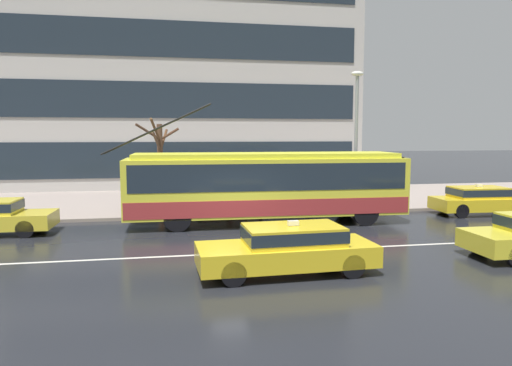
% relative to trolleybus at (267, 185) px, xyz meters
% --- Properties ---
extents(ground_plane, '(160.00, 160.00, 0.00)m').
position_rel_trolleybus_xyz_m(ground_plane, '(-1.40, -3.43, -1.59)').
color(ground_plane, black).
extents(sidewalk_slab, '(80.00, 10.00, 0.14)m').
position_rel_trolleybus_xyz_m(sidewalk_slab, '(-1.40, 6.60, -1.52)').
color(sidewalk_slab, gray).
rests_on(sidewalk_slab, ground_plane).
extents(lane_centre_line, '(72.00, 0.14, 0.01)m').
position_rel_trolleybus_xyz_m(lane_centre_line, '(-1.40, -4.63, -1.59)').
color(lane_centre_line, silver).
rests_on(lane_centre_line, ground_plane).
extents(trolleybus, '(12.07, 2.78, 4.85)m').
position_rel_trolleybus_xyz_m(trolleybus, '(0.00, 0.00, 0.00)').
color(trolleybus, yellow).
rests_on(trolleybus, ground_plane).
extents(taxi_ahead_of_bus, '(4.41, 1.93, 1.39)m').
position_rel_trolleybus_xyz_m(taxi_ahead_of_bus, '(9.97, 0.30, -0.89)').
color(taxi_ahead_of_bus, yellow).
rests_on(taxi_ahead_of_bus, ground_plane).
extents(taxi_oncoming_near, '(4.70, 1.89, 1.39)m').
position_rel_trolleybus_xyz_m(taxi_oncoming_near, '(-0.86, -6.91, -0.89)').
color(taxi_oncoming_near, yellow).
rests_on(taxi_oncoming_near, ground_plane).
extents(bus_shelter, '(4.18, 1.87, 2.43)m').
position_rel_trolleybus_xyz_m(bus_shelter, '(-1.63, 3.19, 0.41)').
color(bus_shelter, gray).
rests_on(bus_shelter, sidewalk_slab).
extents(pedestrian_at_shelter, '(0.46, 0.46, 1.59)m').
position_rel_trolleybus_xyz_m(pedestrian_at_shelter, '(0.41, 3.26, -0.51)').
color(pedestrian_at_shelter, black).
rests_on(pedestrian_at_shelter, sidewalk_slab).
extents(pedestrian_approaching_curb, '(1.13, 1.13, 2.03)m').
position_rel_trolleybus_xyz_m(pedestrian_approaching_curb, '(3.10, 3.99, 0.13)').
color(pedestrian_approaching_curb, '#1A2D45').
rests_on(pedestrian_approaching_curb, sidewalk_slab).
extents(pedestrian_walking_past, '(1.46, 1.46, 2.02)m').
position_rel_trolleybus_xyz_m(pedestrian_walking_past, '(-1.15, 3.56, 0.21)').
color(pedestrian_walking_past, brown).
rests_on(pedestrian_walking_past, sidewalk_slab).
extents(pedestrian_waiting_by_pole, '(1.13, 1.13, 1.99)m').
position_rel_trolleybus_xyz_m(pedestrian_waiting_by_pole, '(2.16, 3.42, 0.12)').
color(pedestrian_waiting_by_pole, '#1D3348').
rests_on(pedestrian_waiting_by_pole, sidewalk_slab).
extents(street_lamp, '(0.60, 0.32, 6.42)m').
position_rel_trolleybus_xyz_m(street_lamp, '(4.80, 2.42, 2.37)').
color(street_lamp, gray).
rests_on(street_lamp, sidewalk_slab).
extents(street_tree_bare, '(2.10, 2.16, 4.27)m').
position_rel_trolleybus_xyz_m(street_tree_bare, '(-4.36, 4.86, 0.92)').
color(street_tree_bare, brown).
rests_on(street_tree_bare, sidewalk_slab).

